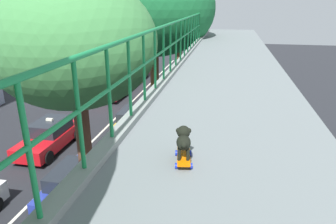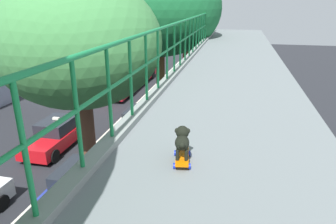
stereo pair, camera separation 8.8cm
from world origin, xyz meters
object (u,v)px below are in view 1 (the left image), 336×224
at_px(car_blue_fifth, 76,183).
at_px(car_yellow_cab_seventh, 134,120).
at_px(car_red_taxi_sixth, 50,136).
at_px(toy_skateboard, 184,156).
at_px(small_dog, 184,139).
at_px(city_bus, 123,67).

distance_m(car_blue_fifth, car_yellow_cab_seventh, 6.99).
height_order(car_red_taxi_sixth, toy_skateboard, toy_skateboard).
relative_size(car_blue_fifth, small_dog, 10.04).
xyz_separation_m(car_blue_fifth, car_red_taxi_sixth, (-3.46, 3.77, 0.05)).
height_order(car_blue_fifth, city_bus, city_bus).
relative_size(car_blue_fifth, city_bus, 0.37).
xyz_separation_m(toy_skateboard, small_dog, (-0.01, 0.02, 0.19)).
bearing_deg(car_yellow_cab_seventh, toy_skateboard, -70.00).
bearing_deg(city_bus, car_red_taxi_sixth, -88.71).
xyz_separation_m(car_red_taxi_sixth, small_dog, (8.67, -10.42, 5.38)).
distance_m(car_yellow_cab_seventh, toy_skateboard, 15.44).
bearing_deg(small_dog, toy_skateboard, -71.45).
distance_m(car_blue_fifth, toy_skateboard, 9.95).
relative_size(car_yellow_cab_seventh, small_dog, 10.17).
height_order(car_red_taxi_sixth, car_yellow_cab_seventh, car_red_taxi_sixth).
relative_size(car_yellow_cab_seventh, toy_skateboard, 8.51).
bearing_deg(city_bus, toy_skateboard, -68.84).
distance_m(city_bus, small_dog, 25.16).
distance_m(toy_skateboard, small_dog, 0.19).
bearing_deg(car_blue_fifth, toy_skateboard, -51.99).
bearing_deg(small_dog, car_red_taxi_sixth, 129.75).
bearing_deg(car_yellow_cab_seventh, car_red_taxi_sixth, -139.03).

